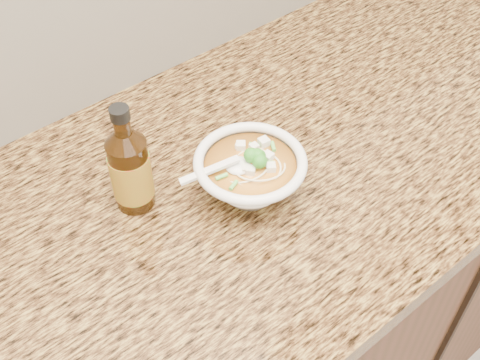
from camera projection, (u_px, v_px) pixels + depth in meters
counter_slab at (134, 243)px, 0.91m from camera, size 4.00×0.68×0.04m
soup_bowl at (250, 176)px, 0.92m from camera, size 0.19×0.17×0.10m
hot_sauce_bottle at (130, 170)px, 0.89m from camera, size 0.08×0.08×0.19m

